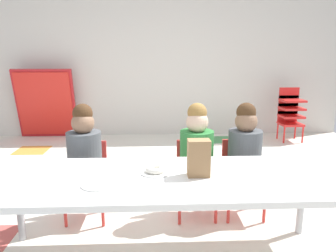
{
  "coord_description": "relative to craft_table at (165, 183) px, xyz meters",
  "views": [
    {
      "loc": [
        -0.12,
        -2.55,
        1.27
      ],
      "look_at": [
        -0.03,
        -0.5,
        0.83
      ],
      "focal_mm": 34.55,
      "sensor_mm": 36.0,
      "label": 1
    }
  ],
  "objects": [
    {
      "name": "seated_child_far_right",
      "position": [
        0.65,
        0.6,
        0.02
      ],
      "size": [
        0.32,
        0.31,
        0.92
      ],
      "color": "red",
      "rests_on": "ground_plane"
    },
    {
      "name": "ground_plane",
      "position": [
        0.05,
        0.75,
        -0.54
      ],
      "size": [
        5.86,
        5.42,
        0.02
      ],
      "color": "silver"
    },
    {
      "name": "folded_activity_table",
      "position": [
        -1.74,
        3.25,
        0.01
      ],
      "size": [
        0.9,
        0.29,
        1.09
      ],
      "color": "red",
      "rests_on": "ground_plane"
    },
    {
      "name": "seated_child_middle_seat",
      "position": [
        0.27,
        0.6,
        0.02
      ],
      "size": [
        0.33,
        0.33,
        0.92
      ],
      "color": "red",
      "rests_on": "ground_plane"
    },
    {
      "name": "paper_bag_brown",
      "position": [
        0.2,
        0.0,
        0.15
      ],
      "size": [
        0.13,
        0.09,
        0.22
      ],
      "primitive_type": "cube",
      "color": "#9E754C",
      "rests_on": "craft_table"
    },
    {
      "name": "paper_plate_center_table",
      "position": [
        -0.37,
        -0.12,
        0.05
      ],
      "size": [
        0.18,
        0.18,
        0.01
      ],
      "primitive_type": "cylinder",
      "color": "white",
      "rests_on": "craft_table"
    },
    {
      "name": "paper_plate_near_edge",
      "position": [
        -0.05,
        0.06,
        0.05
      ],
      "size": [
        0.18,
        0.18,
        0.01
      ],
      "primitive_type": "cylinder",
      "color": "white",
      "rests_on": "craft_table"
    },
    {
      "name": "craft_table",
      "position": [
        0.0,
        0.0,
        0.0
      ],
      "size": [
        2.15,
        0.74,
        0.58
      ],
      "color": "white",
      "rests_on": "ground_plane"
    },
    {
      "name": "donut_powdered_on_plate",
      "position": [
        -0.05,
        0.06,
        0.07
      ],
      "size": [
        0.12,
        0.12,
        0.04
      ],
      "primitive_type": "torus",
      "color": "white",
      "rests_on": "craft_table"
    },
    {
      "name": "kid_chair_red_stack",
      "position": [
        2.01,
        2.93,
        -0.08
      ],
      "size": [
        0.32,
        0.3,
        0.8
      ],
      "color": "red",
      "rests_on": "ground_plane"
    },
    {
      "name": "seated_child_near_camera",
      "position": [
        -0.59,
        0.6,
        0.02
      ],
      "size": [
        0.34,
        0.34,
        0.92
      ],
      "color": "red",
      "rests_on": "ground_plane"
    },
    {
      "name": "back_wall",
      "position": [
        0.06,
        3.45,
        0.84
      ],
      "size": [
        5.86,
        0.1,
        2.74
      ],
      "primitive_type": "cube",
      "color": "beige",
      "rests_on": "ground_plane"
    }
  ]
}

